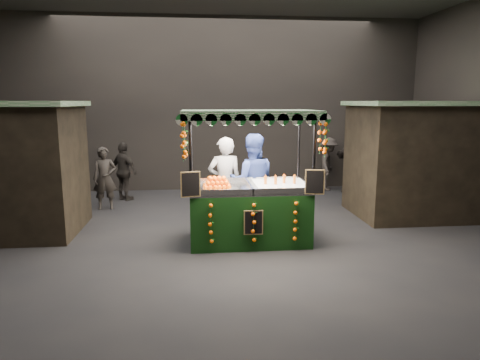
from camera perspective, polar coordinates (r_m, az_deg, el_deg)
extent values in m
plane|color=black|center=(8.22, -1.13, -8.04)|extent=(12.00, 12.00, 0.00)
cube|color=black|center=(12.80, -3.09, 9.89)|extent=(12.00, 0.10, 5.00)
cube|color=black|center=(2.86, 7.28, 8.48)|extent=(12.00, 0.10, 5.00)
cube|color=black|center=(9.64, -28.78, 1.04)|extent=(2.80, 2.00, 2.50)
cube|color=black|center=(10.65, 22.43, 2.30)|extent=(2.80, 2.00, 2.50)
cube|color=#13581C|center=(10.57, 22.91, 9.30)|extent=(3.00, 2.20, 0.10)
cube|color=black|center=(8.08, 1.18, -4.74)|extent=(2.16, 1.18, 0.98)
cube|color=silver|center=(7.96, 1.19, -1.19)|extent=(2.16, 1.18, 0.04)
cylinder|color=black|center=(7.32, -6.45, -0.86)|extent=(0.05, 0.05, 2.36)
cylinder|color=black|center=(7.59, 9.63, -0.54)|extent=(0.05, 0.05, 2.36)
cylinder|color=black|center=(8.42, -6.40, 0.60)|extent=(0.05, 0.05, 2.36)
cylinder|color=black|center=(8.66, 7.65, 0.84)|extent=(0.05, 0.05, 2.36)
cube|color=#13581C|center=(7.80, 1.23, 8.90)|extent=(2.41, 1.42, 0.08)
cube|color=white|center=(8.04, 5.37, -0.69)|extent=(0.96, 1.06, 0.08)
cube|color=black|center=(7.25, -6.53, -0.57)|extent=(0.33, 0.09, 0.43)
cube|color=black|center=(7.53, 9.83, -0.25)|extent=(0.33, 0.09, 0.43)
cube|color=black|center=(7.46, 1.78, -5.62)|extent=(0.33, 0.02, 0.43)
imported|color=gray|center=(8.84, -2.01, -0.42)|extent=(0.72, 0.50, 1.89)
imported|color=navy|center=(8.80, 1.60, -0.24)|extent=(1.00, 0.80, 1.96)
imported|color=#2E2925|center=(10.96, -17.39, 0.22)|extent=(0.60, 0.44, 1.52)
imported|color=black|center=(11.59, 16.88, 0.93)|extent=(0.96, 0.89, 1.58)
imported|color=black|center=(11.81, -15.01, 1.09)|extent=(0.93, 0.88, 1.54)
imported|color=#2E2825|center=(13.01, 11.55, 2.09)|extent=(0.93, 1.15, 1.56)
imported|color=#2E2925|center=(11.25, -24.68, 0.32)|extent=(0.89, 0.68, 1.64)
imported|color=#2D2724|center=(12.68, 14.66, 2.51)|extent=(1.11, 1.84, 1.89)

